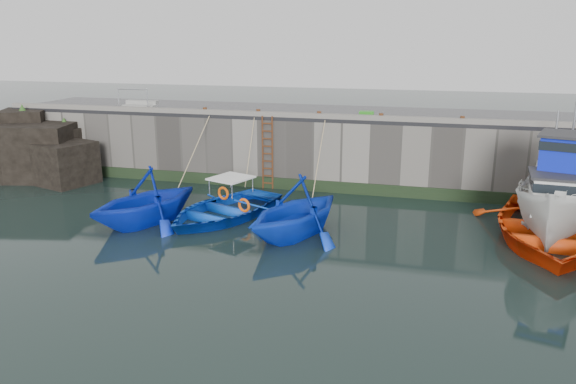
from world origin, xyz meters
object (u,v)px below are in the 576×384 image
(boat_near_blacktrim, at_px, (296,235))
(fish_crate, at_px, (366,115))
(boat_far_orange, at_px, (548,227))
(bollard_c, at_px, (319,115))
(bollard_b, at_px, (258,112))
(bollard_a, at_px, (205,111))
(bollard_d, at_px, (381,117))
(ladder, at_px, (267,153))
(boat_far_white, at_px, (560,203))
(boat_near_white, at_px, (147,223))
(boat_near_blue, at_px, (223,217))
(bollard_e, at_px, (462,120))

(boat_near_blacktrim, distance_m, fish_crate, 7.26)
(boat_far_orange, xyz_separation_m, fish_crate, (-6.65, 4.67, 2.84))
(boat_far_orange, distance_m, bollard_c, 10.00)
(bollard_b, bearing_deg, bollard_a, 180.00)
(bollard_b, distance_m, bollard_d, 5.30)
(ladder, bearing_deg, boat_near_blacktrim, -64.24)
(boat_far_white, bearing_deg, bollard_b, 179.68)
(fish_crate, xyz_separation_m, bollard_b, (-4.64, -0.43, -0.01))
(boat_near_white, distance_m, boat_near_blue, 2.77)
(fish_crate, relative_size, bollard_d, 2.17)
(boat_far_orange, bearing_deg, fish_crate, 149.41)
(bollard_c, bearing_deg, boat_near_blue, -119.31)
(boat_near_blue, distance_m, bollard_a, 6.27)
(boat_far_white, bearing_deg, boat_near_blue, -157.97)
(bollard_e, bearing_deg, boat_near_blacktrim, -132.30)
(boat_far_white, relative_size, boat_far_orange, 0.96)
(bollard_a, relative_size, bollard_d, 1.00)
(boat_far_orange, relative_size, bollard_d, 26.51)
(ladder, height_order, fish_crate, fish_crate)
(bollard_e, bearing_deg, boat_far_white, -46.77)
(boat_near_white, xyz_separation_m, fish_crate, (6.99, 6.43, 3.31))
(boat_near_white, bearing_deg, boat_near_blacktrim, 25.77)
(boat_near_blue, relative_size, fish_crate, 8.85)
(ladder, height_order, bollard_a, bollard_a)
(fish_crate, xyz_separation_m, bollard_e, (3.86, -0.43, -0.01))
(boat_far_orange, distance_m, fish_crate, 8.61)
(boat_near_blacktrim, relative_size, fish_crate, 7.34)
(bollard_d, bearing_deg, bollard_a, 180.00)
(bollard_c, distance_m, bollard_e, 5.80)
(boat_far_white, xyz_separation_m, boat_far_orange, (-0.43, -0.81, -0.62))
(boat_far_white, distance_m, boat_far_orange, 1.11)
(bollard_b, height_order, bollard_d, same)
(boat_far_white, bearing_deg, bollard_d, 167.89)
(bollard_a, height_order, bollard_d, same)
(boat_near_blue, xyz_separation_m, boat_far_white, (11.65, 1.23, 1.09))
(boat_near_blue, distance_m, boat_near_blacktrim, 3.31)
(fish_crate, bearing_deg, boat_near_blue, -136.09)
(ladder, height_order, bollard_d, bollard_d)
(boat_near_white, height_order, fish_crate, fish_crate)
(boat_far_orange, height_order, bollard_b, boat_far_orange)
(bollard_e, bearing_deg, bollard_a, 180.00)
(ladder, xyz_separation_m, boat_far_white, (11.23, -3.10, -0.50))
(bollard_e, bearing_deg, bollard_d, 180.00)
(boat_far_orange, bearing_deg, bollard_a, 167.38)
(boat_near_blue, bearing_deg, boat_near_blacktrim, -1.30)
(ladder, relative_size, fish_crate, 5.28)
(boat_near_blue, bearing_deg, fish_crate, 68.04)
(ladder, height_order, bollard_e, bollard_e)
(ladder, height_order, boat_near_blue, ladder)
(fish_crate, relative_size, bollard_a, 2.17)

